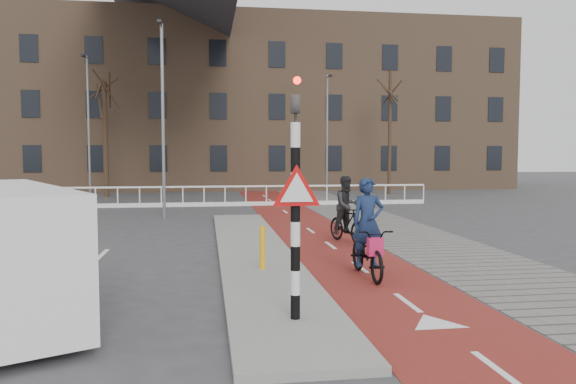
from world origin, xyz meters
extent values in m
plane|color=#38383A|center=(0.00, 0.00, 0.00)|extent=(120.00, 120.00, 0.00)
cube|color=maroon|center=(1.50, 10.00, 0.01)|extent=(2.50, 60.00, 0.01)
cube|color=slate|center=(4.30, 10.00, 0.01)|extent=(3.00, 60.00, 0.01)
cube|color=gray|center=(-0.70, 4.00, 0.06)|extent=(1.80, 16.00, 0.12)
cylinder|color=black|center=(-0.60, -2.00, 1.56)|extent=(0.14, 0.14, 2.88)
imported|color=black|center=(-0.60, -2.00, 3.40)|extent=(0.13, 0.16, 0.80)
cylinder|color=#FF0C05|center=(-0.60, -2.14, 3.58)|extent=(0.11, 0.02, 0.11)
cylinder|color=#FCAF0E|center=(-0.73, 1.59, 0.57)|extent=(0.12, 0.12, 0.90)
imported|color=black|center=(1.38, 1.00, 0.53)|extent=(0.73, 1.99, 1.04)
imported|color=#152447|center=(1.38, 1.00, 1.15)|extent=(0.67, 0.44, 1.80)
cube|color=#C01B50|center=(1.37, 0.45, 0.73)|extent=(0.29, 0.19, 0.35)
imported|color=black|center=(2.05, 5.37, 0.54)|extent=(1.05, 1.82, 1.06)
imported|color=black|center=(2.05, 5.37, 1.08)|extent=(0.97, 0.86, 1.66)
cube|color=#1A773F|center=(-4.16, -1.20, 1.00)|extent=(1.38, 2.75, 0.55)
cylinder|color=black|center=(-3.68, -2.29, 0.33)|extent=(0.51, 0.71, 0.67)
cylinder|color=black|center=(-5.12, 0.62, 0.33)|extent=(0.51, 0.71, 0.67)
cube|color=silver|center=(-5.00, 17.00, 0.95)|extent=(28.00, 0.08, 0.08)
cube|color=silver|center=(-5.00, 17.00, 0.10)|extent=(28.00, 0.10, 0.20)
cube|color=#7F6047|center=(-3.00, 32.00, 6.00)|extent=(46.00, 10.00, 12.00)
cylinder|color=black|center=(-7.64, 23.70, 3.33)|extent=(0.30, 0.30, 6.66)
cylinder|color=black|center=(9.29, 23.29, 3.78)|extent=(0.21, 0.21, 7.57)
cylinder|color=slate|center=(-3.51, 12.11, 3.72)|extent=(0.12, 0.12, 7.45)
cylinder|color=slate|center=(-8.22, 22.01, 3.90)|extent=(0.12, 0.12, 7.80)
cylinder|color=slate|center=(5.16, 22.37, 3.54)|extent=(0.12, 0.12, 7.08)
camera|label=1|loc=(-1.88, -10.02, 2.56)|focal=35.00mm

